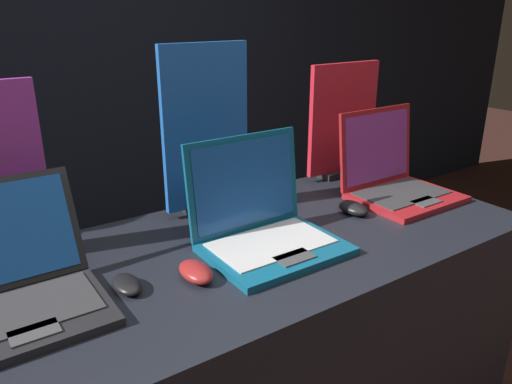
{
  "coord_description": "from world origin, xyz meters",
  "views": [
    {
      "loc": [
        -0.71,
        -0.68,
        1.54
      ],
      "look_at": [
        0.0,
        0.36,
        1.07
      ],
      "focal_mm": 35.0,
      "sensor_mm": 36.0,
      "label": 1
    }
  ],
  "objects_px": {
    "promo_stand_middle": "(206,134)",
    "mouse_back": "(353,208)",
    "laptop_middle": "(263,223)",
    "laptop_front": "(17,283)",
    "laptop_back": "(394,177)",
    "mouse_front": "(127,284)",
    "mouse_middle": "(196,272)",
    "promo_stand_back": "(343,124)"
  },
  "relations": [
    {
      "from": "laptop_front",
      "to": "promo_stand_middle",
      "type": "distance_m",
      "value": 0.69
    },
    {
      "from": "promo_stand_middle",
      "to": "mouse_back",
      "type": "bearing_deg",
      "value": -37.82
    },
    {
      "from": "mouse_middle",
      "to": "laptop_front",
      "type": "bearing_deg",
      "value": 163.88
    },
    {
      "from": "mouse_back",
      "to": "laptop_front",
      "type": "bearing_deg",
      "value": 178.48
    },
    {
      "from": "laptop_front",
      "to": "mouse_back",
      "type": "relative_size",
      "value": 3.06
    },
    {
      "from": "laptop_middle",
      "to": "promo_stand_middle",
      "type": "bearing_deg",
      "value": 90.0
    },
    {
      "from": "mouse_front",
      "to": "promo_stand_back",
      "type": "distance_m",
      "value": 1.07
    },
    {
      "from": "laptop_front",
      "to": "mouse_front",
      "type": "xyz_separation_m",
      "value": [
        0.22,
        -0.06,
        -0.05
      ]
    },
    {
      "from": "laptop_back",
      "to": "promo_stand_back",
      "type": "height_order",
      "value": "promo_stand_back"
    },
    {
      "from": "laptop_middle",
      "to": "promo_stand_middle",
      "type": "relative_size",
      "value": 0.68
    },
    {
      "from": "mouse_front",
      "to": "promo_stand_back",
      "type": "bearing_deg",
      "value": 18.95
    },
    {
      "from": "laptop_middle",
      "to": "laptop_back",
      "type": "xyz_separation_m",
      "value": [
        0.6,
        0.06,
        -0.0
      ]
    },
    {
      "from": "laptop_middle",
      "to": "promo_stand_middle",
      "type": "xyz_separation_m",
      "value": [
        0.0,
        0.31,
        0.18
      ]
    },
    {
      "from": "laptop_middle",
      "to": "mouse_middle",
      "type": "distance_m",
      "value": 0.25
    },
    {
      "from": "laptop_front",
      "to": "laptop_middle",
      "type": "height_order",
      "value": "laptop_middle"
    },
    {
      "from": "mouse_back",
      "to": "laptop_middle",
      "type": "bearing_deg",
      "value": -176.57
    },
    {
      "from": "mouse_back",
      "to": "mouse_middle",
      "type": "bearing_deg",
      "value": -172.27
    },
    {
      "from": "laptop_back",
      "to": "promo_stand_middle",
      "type": "bearing_deg",
      "value": 157.69
    },
    {
      "from": "mouse_front",
      "to": "laptop_back",
      "type": "bearing_deg",
      "value": 4.34
    },
    {
      "from": "mouse_front",
      "to": "promo_stand_back",
      "type": "relative_size",
      "value": 0.24
    },
    {
      "from": "mouse_middle",
      "to": "mouse_back",
      "type": "height_order",
      "value": "same"
    },
    {
      "from": "laptop_middle",
      "to": "mouse_back",
      "type": "height_order",
      "value": "laptop_middle"
    },
    {
      "from": "laptop_front",
      "to": "promo_stand_middle",
      "type": "height_order",
      "value": "promo_stand_middle"
    },
    {
      "from": "laptop_middle",
      "to": "mouse_middle",
      "type": "xyz_separation_m",
      "value": [
        -0.24,
        -0.06,
        -0.05
      ]
    },
    {
      "from": "laptop_front",
      "to": "laptop_middle",
      "type": "distance_m",
      "value": 0.62
    },
    {
      "from": "laptop_front",
      "to": "laptop_back",
      "type": "relative_size",
      "value": 1.07
    },
    {
      "from": "mouse_front",
      "to": "mouse_back",
      "type": "bearing_deg",
      "value": 2.73
    },
    {
      "from": "mouse_front",
      "to": "promo_stand_back",
      "type": "height_order",
      "value": "promo_stand_back"
    },
    {
      "from": "promo_stand_back",
      "to": "laptop_front",
      "type": "bearing_deg",
      "value": -167.06
    },
    {
      "from": "mouse_front",
      "to": "promo_stand_back",
      "type": "xyz_separation_m",
      "value": [
        0.99,
        0.34,
        0.19
      ]
    },
    {
      "from": "laptop_front",
      "to": "mouse_front",
      "type": "bearing_deg",
      "value": -15.95
    },
    {
      "from": "laptop_front",
      "to": "mouse_middle",
      "type": "height_order",
      "value": "laptop_front"
    },
    {
      "from": "promo_stand_middle",
      "to": "mouse_middle",
      "type": "bearing_deg",
      "value": -123.27
    },
    {
      "from": "laptop_back",
      "to": "mouse_middle",
      "type": "bearing_deg",
      "value": -171.76
    },
    {
      "from": "mouse_front",
      "to": "mouse_middle",
      "type": "relative_size",
      "value": 0.88
    },
    {
      "from": "laptop_back",
      "to": "promo_stand_back",
      "type": "relative_size",
      "value": 0.79
    },
    {
      "from": "mouse_middle",
      "to": "promo_stand_middle",
      "type": "height_order",
      "value": "promo_stand_middle"
    },
    {
      "from": "promo_stand_middle",
      "to": "mouse_back",
      "type": "height_order",
      "value": "promo_stand_middle"
    },
    {
      "from": "laptop_middle",
      "to": "laptop_front",
      "type": "bearing_deg",
      "value": 175.53
    },
    {
      "from": "promo_stand_middle",
      "to": "mouse_front",
      "type": "bearing_deg",
      "value": -141.07
    },
    {
      "from": "mouse_middle",
      "to": "promo_stand_back",
      "type": "bearing_deg",
      "value": 24.8
    },
    {
      "from": "mouse_back",
      "to": "promo_stand_back",
      "type": "distance_m",
      "value": 0.43
    }
  ]
}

